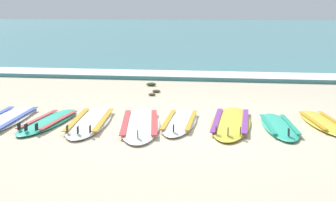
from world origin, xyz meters
TOP-DOWN VIEW (x-y plane):
  - ground_plane at (0.00, 0.00)m, footprint 80.00×80.00m
  - sea at (0.00, 35.27)m, footprint 80.00×60.00m
  - wave_foam_strip at (0.00, 5.94)m, footprint 80.00×1.33m
  - surfboard_0 at (-3.06, 0.09)m, footprint 0.82×2.58m
  - surfboard_1 at (-2.28, 0.05)m, footprint 0.60×2.09m
  - surfboard_2 at (-1.60, 0.17)m, footprint 0.90×2.53m
  - surfboard_3 at (-0.75, 0.11)m, footprint 1.10×2.66m
  - surfboard_4 at (-0.13, 0.37)m, footprint 0.57×2.12m
  - surfboard_5 at (0.70, 0.45)m, footprint 0.67×2.57m
  - surfboard_6 at (1.46, 0.30)m, footprint 0.72×1.99m
  - surfboard_7 at (2.19, 0.68)m, footprint 0.83×1.98m
  - seaweed_clump_near_shoreline at (-1.36, 4.32)m, footprint 0.24×0.19m
  - seaweed_clump_mid_sand at (-1.08, 2.95)m, footprint 0.16×0.13m
  - seaweed_clump_by_the_boards at (-1.06, 3.39)m, footprint 0.18×0.15m

SIDE VIEW (x-z plane):
  - ground_plane at x=0.00m, z-range 0.00..0.00m
  - seaweed_clump_mid_sand at x=-1.08m, z-range 0.00..0.06m
  - seaweed_clump_by_the_boards at x=-1.06m, z-range 0.00..0.06m
  - surfboard_3 at x=-0.75m, z-range -0.05..0.13m
  - surfboard_0 at x=-3.06m, z-range -0.05..0.13m
  - surfboard_4 at x=-0.13m, z-range -0.05..0.13m
  - surfboard_6 at x=1.46m, z-range -0.05..0.13m
  - surfboard_7 at x=2.19m, z-range -0.05..0.13m
  - surfboard_5 at x=0.70m, z-range -0.05..0.13m
  - surfboard_2 at x=-1.60m, z-range -0.05..0.13m
  - surfboard_1 at x=-2.28m, z-range -0.05..0.13m
  - seaweed_clump_near_shoreline at x=-1.36m, z-range 0.00..0.08m
  - sea at x=0.00m, z-range 0.00..0.10m
  - wave_foam_strip at x=0.00m, z-range 0.00..0.11m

